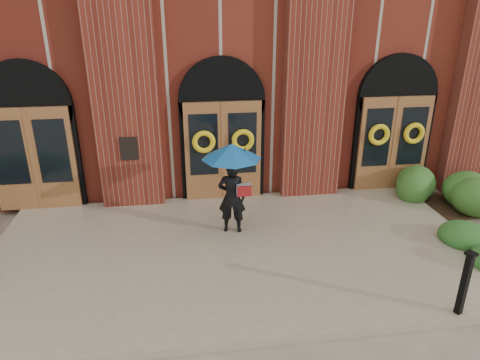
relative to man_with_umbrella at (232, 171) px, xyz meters
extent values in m
plane|color=tan|center=(0.00, -0.89, -1.55)|extent=(90.00, 90.00, 0.00)
cube|color=tan|center=(0.00, -0.74, -1.48)|extent=(10.00, 5.30, 0.15)
cube|color=maroon|center=(0.00, 8.01, 1.95)|extent=(16.00, 12.00, 7.00)
cube|color=black|center=(-2.25, 1.58, 0.10)|extent=(0.40, 0.05, 0.55)
cube|color=maroon|center=(-2.25, 1.84, 1.95)|extent=(1.50, 0.45, 7.00)
cube|color=maroon|center=(2.25, 1.84, 1.95)|extent=(1.50, 0.45, 7.00)
cube|color=#915B2F|center=(-4.50, 1.82, -0.15)|extent=(1.90, 0.10, 2.50)
cylinder|color=black|center=(-4.50, 1.96, 1.10)|extent=(2.10, 0.22, 2.10)
cube|color=#915B2F|center=(0.00, 1.82, -0.15)|extent=(1.90, 0.10, 2.50)
cylinder|color=black|center=(0.00, 1.96, 1.10)|extent=(2.10, 0.22, 2.10)
cube|color=#915B2F|center=(4.50, 1.82, -0.15)|extent=(1.90, 0.10, 2.50)
cylinder|color=black|center=(4.50, 1.96, 1.10)|extent=(2.10, 0.22, 2.10)
torus|color=yellow|center=(-0.48, 1.70, 0.15)|extent=(0.57, 0.13, 0.57)
torus|color=yellow|center=(0.48, 1.70, 0.15)|extent=(0.57, 0.13, 0.57)
torus|color=yellow|center=(4.02, 1.70, 0.15)|extent=(0.57, 0.13, 0.57)
torus|color=yellow|center=(4.98, 1.70, 0.15)|extent=(0.57, 0.13, 0.57)
imported|color=black|center=(0.00, 0.00, -0.59)|extent=(0.66, 0.51, 1.62)
cone|color=#125492|center=(0.00, 0.00, 0.44)|extent=(1.49, 1.49, 0.32)
cylinder|color=black|center=(0.05, -0.05, 0.01)|extent=(0.02, 0.02, 0.55)
cube|color=#B0B2B6|center=(0.23, -0.13, -0.38)|extent=(0.33, 0.21, 0.24)
cube|color=maroon|center=(0.23, -0.21, -0.38)|extent=(0.30, 0.09, 0.24)
cube|color=black|center=(3.28, -3.24, -0.86)|extent=(0.13, 0.13, 1.09)
cube|color=black|center=(3.28, -3.24, -0.30)|extent=(0.20, 0.20, 0.04)
ellipsoid|color=#305C20|center=(5.52, 0.79, -1.11)|extent=(3.43, 1.37, 0.88)
camera|label=1|loc=(-1.00, -8.29, 3.20)|focal=32.00mm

